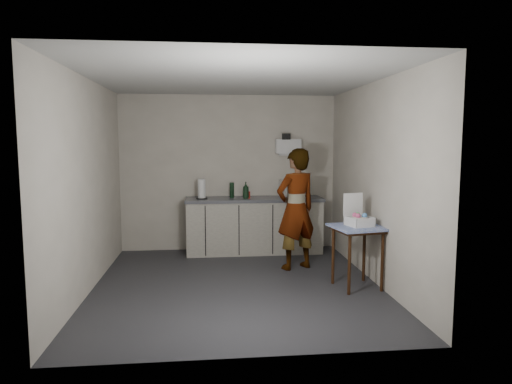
{
  "coord_description": "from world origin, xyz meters",
  "views": [
    {
      "loc": [
        -0.35,
        -5.69,
        1.84
      ],
      "look_at": [
        0.3,
        0.45,
        1.15
      ],
      "focal_mm": 32.0,
      "sensor_mm": 36.0,
      "label": 1
    }
  ],
  "objects": [
    {
      "name": "dish_rack",
      "position": [
        1.01,
        1.71,
        0.98
      ],
      "size": [
        0.41,
        0.31,
        0.29
      ],
      "color": "white",
      "rests_on": "kitchen_counter"
    },
    {
      "name": "ceiling",
      "position": [
        0.0,
        0.0,
        2.6
      ],
      "size": [
        3.6,
        4.0,
        0.01
      ],
      "primitive_type": "cube",
      "color": "silver",
      "rests_on": "wall_back"
    },
    {
      "name": "wall_shelf",
      "position": [
        1.0,
        1.92,
        1.75
      ],
      "size": [
        0.42,
        0.18,
        0.37
      ],
      "color": "white",
      "rests_on": "ground"
    },
    {
      "name": "wall_left",
      "position": [
        -1.79,
        0.0,
        1.3
      ],
      "size": [
        0.02,
        4.0,
        2.6
      ],
      "primitive_type": "cube",
      "color": "beige",
      "rests_on": "ground"
    },
    {
      "name": "wall_right",
      "position": [
        1.79,
        0.0,
        1.3
      ],
      "size": [
        0.02,
        4.0,
        2.6
      ],
      "primitive_type": "cube",
      "color": "beige",
      "rests_on": "ground"
    },
    {
      "name": "soap_bottle",
      "position": [
        0.26,
        1.61,
        1.05
      ],
      "size": [
        0.1,
        0.11,
        0.27
      ],
      "primitive_type": "imported",
      "rotation": [
        0.0,
        0.0,
        0.0
      ],
      "color": "black",
      "rests_on": "kitchen_counter"
    },
    {
      "name": "bakery_box",
      "position": [
        1.52,
        -0.23,
        0.87
      ],
      "size": [
        0.35,
        0.36,
        0.4
      ],
      "rotation": [
        0.0,
        0.0,
        0.28
      ],
      "color": "white",
      "rests_on": "side_table"
    },
    {
      "name": "ground",
      "position": [
        0.0,
        0.0,
        0.0
      ],
      "size": [
        4.0,
        4.0,
        0.0
      ],
      "primitive_type": "plane",
      "color": "#25262A",
      "rests_on": "ground"
    },
    {
      "name": "kitchen_counter",
      "position": [
        0.4,
        1.7,
        0.43
      ],
      "size": [
        2.24,
        0.62,
        0.91
      ],
      "color": "black",
      "rests_on": "ground"
    },
    {
      "name": "wall_back",
      "position": [
        0.0,
        1.99,
        1.3
      ],
      "size": [
        3.6,
        0.02,
        2.6
      ],
      "primitive_type": "cube",
      "color": "beige",
      "rests_on": "ground"
    },
    {
      "name": "soda_can",
      "position": [
        0.3,
        1.65,
        0.96
      ],
      "size": [
        0.06,
        0.06,
        0.11
      ],
      "primitive_type": "cylinder",
      "color": "red",
      "rests_on": "kitchen_counter"
    },
    {
      "name": "dark_bottle",
      "position": [
        0.04,
        1.75,
        1.04
      ],
      "size": [
        0.07,
        0.07,
        0.25
      ],
      "primitive_type": "cylinder",
      "color": "black",
      "rests_on": "kitchen_counter"
    },
    {
      "name": "paper_towel",
      "position": [
        -0.45,
        1.64,
        1.06
      ],
      "size": [
        0.18,
        0.18,
        0.32
      ],
      "color": "black",
      "rests_on": "kitchen_counter"
    },
    {
      "name": "side_table",
      "position": [
        1.5,
        -0.26,
        0.68
      ],
      "size": [
        0.7,
        0.7,
        0.78
      ],
      "rotation": [
        0.0,
        0.0,
        0.17
      ],
      "color": "#35170C",
      "rests_on": "ground"
    },
    {
      "name": "standing_man",
      "position": [
        0.9,
        0.67,
        0.87
      ],
      "size": [
        0.75,
        0.64,
        1.73
      ],
      "primitive_type": "imported",
      "rotation": [
        0.0,
        0.0,
        3.56
      ],
      "color": "#B2A593",
      "rests_on": "ground"
    }
  ]
}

